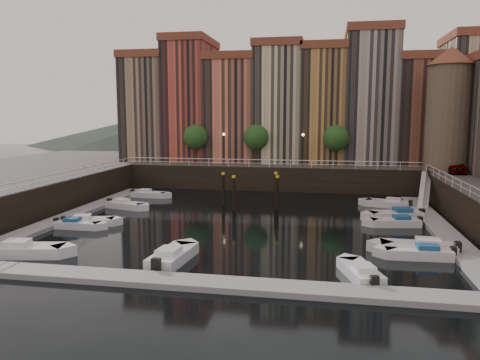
% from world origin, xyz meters
% --- Properties ---
extents(ground, '(200.00, 200.00, 0.00)m').
position_xyz_m(ground, '(0.00, 0.00, 0.00)').
color(ground, black).
rests_on(ground, ground).
extents(quay_far, '(80.00, 20.00, 3.00)m').
position_xyz_m(quay_far, '(0.00, 26.00, 1.50)').
color(quay_far, black).
rests_on(quay_far, ground).
extents(dock_left, '(2.00, 28.00, 0.35)m').
position_xyz_m(dock_left, '(-16.20, -1.00, 0.17)').
color(dock_left, gray).
rests_on(dock_left, ground).
extents(dock_right, '(2.00, 28.00, 0.35)m').
position_xyz_m(dock_right, '(16.20, -1.00, 0.17)').
color(dock_right, gray).
rests_on(dock_right, ground).
extents(dock_near, '(30.00, 2.00, 0.35)m').
position_xyz_m(dock_near, '(0.00, -17.00, 0.17)').
color(dock_near, gray).
rests_on(dock_near, ground).
extents(mountains, '(145.00, 100.00, 18.00)m').
position_xyz_m(mountains, '(1.72, 110.00, 7.92)').
color(mountains, '#2D382D').
rests_on(mountains, ground).
extents(far_terrace, '(48.70, 10.30, 17.50)m').
position_xyz_m(far_terrace, '(3.31, 23.50, 10.95)').
color(far_terrace, '#96795F').
rests_on(far_terrace, quay_far).
extents(corner_tower, '(5.20, 5.20, 13.80)m').
position_xyz_m(corner_tower, '(20.00, 14.50, 10.19)').
color(corner_tower, '#6B5B4C').
rests_on(corner_tower, quay_right).
extents(promenade_trees, '(21.20, 3.20, 5.20)m').
position_xyz_m(promenade_trees, '(-1.33, 18.20, 6.58)').
color(promenade_trees, black).
rests_on(promenade_trees, quay_far).
extents(street_lamps, '(10.36, 0.36, 4.18)m').
position_xyz_m(street_lamps, '(-1.00, 17.20, 5.90)').
color(street_lamps, black).
rests_on(street_lamps, quay_far).
extents(railings, '(36.08, 34.04, 0.52)m').
position_xyz_m(railings, '(0.00, 4.88, 3.79)').
color(railings, white).
rests_on(railings, ground).
extents(gangway, '(2.78, 8.32, 3.73)m').
position_xyz_m(gangway, '(17.10, 10.00, 1.92)').
color(gangway, white).
rests_on(gangway, ground).
extents(mooring_pilings, '(6.20, 3.98, 3.78)m').
position_xyz_m(mooring_pilings, '(-0.47, 5.71, 1.65)').
color(mooring_pilings, black).
rests_on(mooring_pilings, ground).
extents(boat_left_0, '(5.27, 2.77, 1.18)m').
position_xyz_m(boat_left_0, '(-12.79, -13.79, 0.40)').
color(boat_left_0, silver).
rests_on(boat_left_0, ground).
extents(boat_left_1, '(4.10, 1.52, 0.94)m').
position_xyz_m(boat_left_1, '(-13.48, -5.93, 0.32)').
color(boat_left_1, silver).
rests_on(boat_left_1, ground).
extents(boat_left_2, '(4.49, 2.66, 1.01)m').
position_xyz_m(boat_left_2, '(-13.09, -4.84, 0.34)').
color(boat_left_2, silver).
rests_on(boat_left_2, ground).
extents(boat_left_3, '(4.54, 2.68, 1.02)m').
position_xyz_m(boat_left_3, '(-13.11, 2.79, 0.34)').
color(boat_left_3, silver).
rests_on(boat_left_3, ground).
extents(boat_left_4, '(4.31, 1.75, 0.98)m').
position_xyz_m(boat_left_4, '(-13.26, 9.45, 0.33)').
color(boat_left_4, silver).
rests_on(boat_left_4, ground).
extents(boat_right_0, '(4.55, 1.81, 1.04)m').
position_xyz_m(boat_right_0, '(13.11, -9.39, 0.35)').
color(boat_right_0, silver).
rests_on(boat_right_0, ground).
extents(boat_right_1, '(5.21, 2.05, 1.19)m').
position_xyz_m(boat_right_1, '(13.28, -8.43, 0.40)').
color(boat_right_1, silver).
rests_on(boat_right_1, ground).
extents(boat_right_2, '(4.44, 2.24, 1.00)m').
position_xyz_m(boat_right_2, '(12.89, -0.23, 0.34)').
color(boat_right_2, silver).
rests_on(boat_right_2, ground).
extents(boat_right_3, '(5.13, 2.90, 1.15)m').
position_xyz_m(boat_right_3, '(13.31, 2.47, 0.39)').
color(boat_right_3, silver).
rests_on(boat_right_3, ground).
extents(boat_right_4, '(4.71, 2.82, 1.06)m').
position_xyz_m(boat_right_4, '(13.31, 8.40, 0.36)').
color(boat_right_4, silver).
rests_on(boat_right_4, ground).
extents(boat_near_1, '(2.21, 5.09, 1.15)m').
position_xyz_m(boat_near_1, '(-2.68, -13.25, 0.39)').
color(boat_near_1, silver).
rests_on(boat_near_1, ground).
extents(boat_near_3, '(2.66, 4.40, 0.99)m').
position_xyz_m(boat_near_3, '(9.02, -14.03, 0.33)').
color(boat_near_3, silver).
rests_on(boat_near_3, ground).
extents(car_a, '(2.04, 4.75, 1.60)m').
position_xyz_m(car_a, '(20.67, 13.37, 3.80)').
color(car_a, gray).
rests_on(car_a, quay_right).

